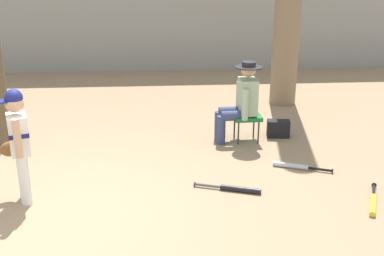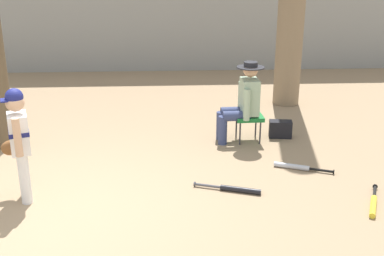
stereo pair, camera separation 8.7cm
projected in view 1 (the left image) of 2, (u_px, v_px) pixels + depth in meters
name	position (u px, v px, depth m)	size (l,w,h in m)	color
ground_plane	(50.00, 218.00, 5.08)	(60.00, 60.00, 0.00)	#937A5B
concrete_back_wall	(107.00, 11.00, 11.29)	(18.00, 0.36, 2.84)	gray
young_ballplayer	(18.00, 139.00, 5.22)	(0.44, 0.56, 1.31)	white
folding_stool	(247.00, 117.00, 7.13)	(0.42, 0.42, 0.41)	#196B2D
seated_spectator	(241.00, 100.00, 7.03)	(0.67, 0.53, 1.20)	navy
handbag_beside_stool	(278.00, 129.00, 7.36)	(0.34, 0.18, 0.26)	black
bat_yellow_trainer	(373.00, 203.00, 5.34)	(0.38, 0.71, 0.07)	yellow
bat_black_composite	(235.00, 189.00, 5.66)	(0.78, 0.32, 0.07)	black
bat_aluminum_silver	(295.00, 166.00, 6.27)	(0.73, 0.35, 0.07)	#B7BCC6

